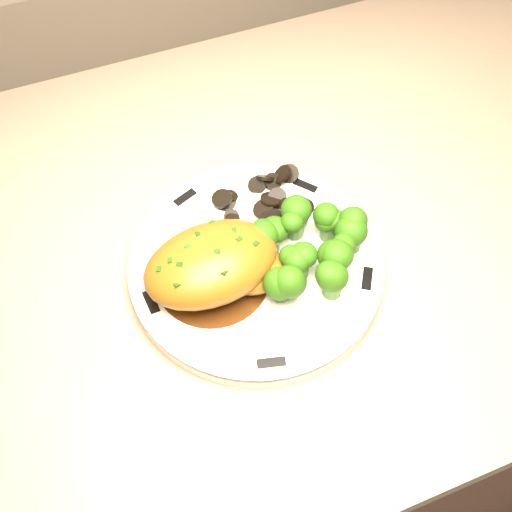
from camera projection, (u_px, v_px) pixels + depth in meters
name	position (u px, v px, depth m)	size (l,w,h in m)	color
counter	(223.00, 382.00, 1.12)	(2.18, 0.72, 1.06)	brown
plate	(256.00, 266.00, 0.69)	(0.27, 0.27, 0.02)	white
rim_accent_0	(305.00, 186.00, 0.74)	(0.03, 0.01, 0.00)	black
rim_accent_1	(185.00, 197.00, 0.73)	(0.03, 0.01, 0.00)	black
rim_accent_2	(151.00, 302.00, 0.66)	(0.03, 0.01, 0.00)	black
rim_accent_3	(271.00, 363.00, 0.62)	(0.03, 0.01, 0.00)	black
rim_accent_4	(367.00, 279.00, 0.67)	(0.03, 0.01, 0.00)	black
gravy_pool	(213.00, 278.00, 0.67)	(0.12, 0.12, 0.00)	#3E1F0B
chicken_breast	(216.00, 265.00, 0.65)	(0.15, 0.11, 0.06)	#935A19
mushroom_pile	(263.00, 208.00, 0.72)	(0.09, 0.07, 0.03)	black
broccoli_florets	(313.00, 248.00, 0.66)	(0.12, 0.11, 0.05)	#487230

